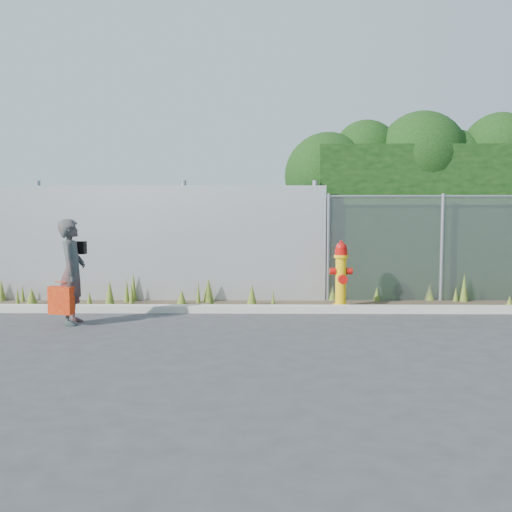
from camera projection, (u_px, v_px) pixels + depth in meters
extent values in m
plane|color=#343437|center=(276.00, 336.00, 7.91)|extent=(80.00, 80.00, 0.00)
cube|color=#AFAA9E|center=(274.00, 309.00, 9.70)|extent=(16.00, 0.22, 0.12)
cube|color=#3F3224|center=(273.00, 306.00, 10.30)|extent=(16.00, 1.20, 0.01)
cone|color=#475E1C|center=(182.00, 298.00, 10.46)|extent=(0.19, 0.19, 0.27)
cone|color=#475E1C|center=(132.00, 294.00, 10.50)|extent=(0.11, 0.11, 0.37)
cone|color=#475E1C|center=(332.00, 293.00, 10.90)|extent=(0.20, 0.20, 0.31)
cone|color=#475E1C|center=(273.00, 300.00, 9.90)|extent=(0.09, 0.09, 0.37)
cone|color=#475E1C|center=(75.00, 295.00, 9.93)|extent=(0.16, 0.16, 0.53)
cone|color=#475E1C|center=(127.00, 291.00, 10.64)|extent=(0.11, 0.11, 0.46)
cone|color=#475E1C|center=(377.00, 294.00, 10.84)|extent=(0.13, 0.13, 0.27)
cone|color=#475E1C|center=(252.00, 296.00, 10.29)|extent=(0.20, 0.20, 0.39)
cone|color=#475E1C|center=(1.00, 291.00, 10.82)|extent=(0.16, 0.16, 0.41)
cone|color=#475E1C|center=(32.00, 297.00, 10.41)|extent=(0.22, 0.22, 0.30)
cone|color=#475E1C|center=(208.00, 291.00, 10.70)|extent=(0.22, 0.22, 0.45)
cone|color=#475E1C|center=(430.00, 292.00, 10.90)|extent=(0.19, 0.19, 0.34)
cone|color=#475E1C|center=(133.00, 288.00, 10.81)|extent=(0.13, 0.13, 0.54)
cone|color=#475E1C|center=(18.00, 297.00, 10.29)|extent=(0.08, 0.08, 0.34)
cone|color=#475E1C|center=(456.00, 295.00, 10.75)|extent=(0.10, 0.10, 0.28)
cone|color=#475E1C|center=(110.00, 295.00, 10.09)|extent=(0.19, 0.19, 0.49)
cone|color=#475E1C|center=(464.00, 288.00, 10.71)|extent=(0.16, 0.16, 0.53)
cone|color=#475E1C|center=(198.00, 292.00, 10.56)|extent=(0.08, 0.08, 0.44)
cone|color=#475E1C|center=(161.00, 294.00, 10.95)|extent=(0.12, 0.12, 0.27)
cone|color=#475E1C|center=(89.00, 300.00, 10.26)|extent=(0.12, 0.12, 0.26)
cone|color=#475E1C|center=(212.00, 300.00, 10.18)|extent=(0.09, 0.09, 0.27)
cone|color=#475E1C|center=(23.00, 294.00, 10.74)|extent=(0.09, 0.09, 0.33)
cone|color=#475E1C|center=(510.00, 303.00, 10.01)|extent=(0.15, 0.15, 0.23)
cube|color=#B2B4B9|center=(102.00, 244.00, 10.85)|extent=(8.50, 0.08, 2.20)
cylinder|color=gray|center=(40.00, 241.00, 10.98)|extent=(0.10, 0.10, 2.30)
cylinder|color=gray|center=(184.00, 241.00, 10.95)|extent=(0.10, 0.10, 2.30)
cylinder|color=gray|center=(314.00, 241.00, 10.91)|extent=(0.10, 0.10, 2.30)
cube|color=gray|center=(498.00, 249.00, 10.76)|extent=(6.50, 0.03, 2.00)
cylinder|color=gray|center=(499.00, 196.00, 10.68)|extent=(6.50, 0.04, 0.04)
cylinder|color=gray|center=(328.00, 248.00, 10.80)|extent=(0.07, 0.07, 2.05)
cylinder|color=gray|center=(442.00, 248.00, 10.77)|extent=(0.07, 0.07, 2.05)
cube|color=black|center=(493.00, 222.00, 11.71)|extent=(7.30, 1.60, 3.00)
sphere|color=black|center=(328.00, 176.00, 11.84)|extent=(1.80, 1.80, 1.80)
sphere|color=black|center=(366.00, 154.00, 11.92)|extent=(1.39, 1.39, 1.39)
sphere|color=black|center=(422.00, 156.00, 11.63)|extent=(1.80, 1.80, 1.80)
sphere|color=black|center=(447.00, 174.00, 11.86)|extent=(1.89, 1.89, 1.89)
sphere|color=black|center=(500.00, 150.00, 11.57)|extent=(1.51, 1.51, 1.51)
cylinder|color=#E7B50C|center=(340.00, 306.00, 10.18)|extent=(0.30, 0.30, 0.06)
cylinder|color=#E7B50C|center=(341.00, 283.00, 10.14)|extent=(0.19, 0.19, 0.90)
cylinder|color=#E7B50C|center=(341.00, 256.00, 10.11)|extent=(0.25, 0.25, 0.05)
cylinder|color=#B20F0A|center=(341.00, 252.00, 10.10)|extent=(0.22, 0.22, 0.11)
sphere|color=#B20F0A|center=(341.00, 248.00, 10.09)|extent=(0.20, 0.20, 0.20)
cylinder|color=#B20F0A|center=(341.00, 242.00, 10.08)|extent=(0.05, 0.05, 0.05)
cylinder|color=#B20F0A|center=(333.00, 271.00, 10.13)|extent=(0.11, 0.12, 0.12)
cylinder|color=#B20F0A|center=(349.00, 271.00, 10.13)|extent=(0.11, 0.12, 0.12)
cylinder|color=#B20F0A|center=(342.00, 279.00, 9.99)|extent=(0.16, 0.13, 0.16)
imported|color=#0E5A54|center=(72.00, 272.00, 8.69)|extent=(0.44, 0.62, 1.61)
cube|color=#A00F09|center=(61.00, 300.00, 8.52)|extent=(0.38, 0.14, 0.42)
cylinder|color=#A00F09|center=(61.00, 282.00, 8.50)|extent=(0.18, 0.02, 0.02)
cube|color=black|center=(77.00, 248.00, 8.86)|extent=(0.27, 0.11, 0.20)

